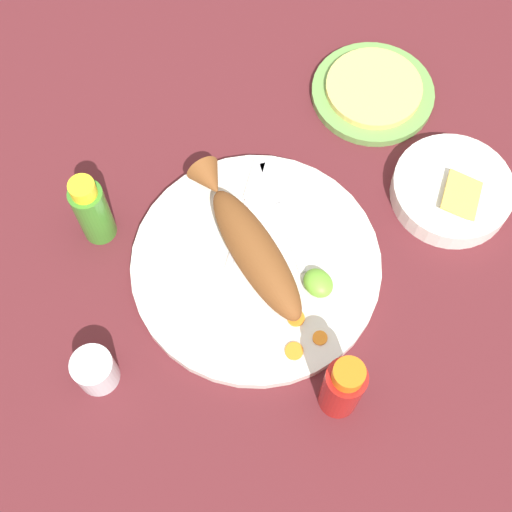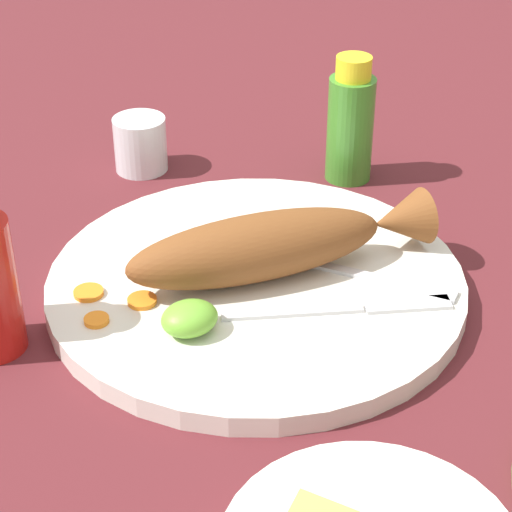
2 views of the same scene
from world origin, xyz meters
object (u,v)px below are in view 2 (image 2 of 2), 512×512
(main_plate, at_px, (256,284))
(hot_sauce_bottle_green, at_px, (350,123))
(fork_far, at_px, (354,308))
(salt_cup, at_px, (141,147))
(fried_fish, at_px, (277,244))
(fork_near, at_px, (364,276))

(main_plate, bearing_deg, hot_sauce_bottle_green, -141.75)
(fork_far, relative_size, hot_sauce_bottle_green, 1.33)
(main_plate, distance_m, hot_sauce_bottle_green, 0.24)
(main_plate, relative_size, salt_cup, 6.11)
(hot_sauce_bottle_green, bearing_deg, fried_fish, 41.73)
(main_plate, relative_size, fork_far, 2.02)
(fried_fish, xyz_separation_m, salt_cup, (0.02, -0.27, -0.02))
(main_plate, distance_m, fried_fish, 0.04)
(fork_near, xyz_separation_m, salt_cup, (0.08, -0.31, 0.01))
(hot_sauce_bottle_green, bearing_deg, fork_far, 58.60)
(main_plate, relative_size, hot_sauce_bottle_green, 2.68)
(hot_sauce_bottle_green, bearing_deg, main_plate, 38.25)
(fork_near, height_order, salt_cup, salt_cup)
(fried_fish, height_order, fork_near, fried_fish)
(main_plate, distance_m, fork_far, 0.09)
(salt_cup, bearing_deg, main_plate, 90.00)
(main_plate, distance_m, salt_cup, 0.27)
(fork_far, height_order, hot_sauce_bottle_green, hot_sauce_bottle_green)
(hot_sauce_bottle_green, bearing_deg, fork_near, 61.17)
(main_plate, height_order, fork_near, fork_near)
(fried_fish, relative_size, fork_near, 1.80)
(main_plate, height_order, hot_sauce_bottle_green, hot_sauce_bottle_green)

